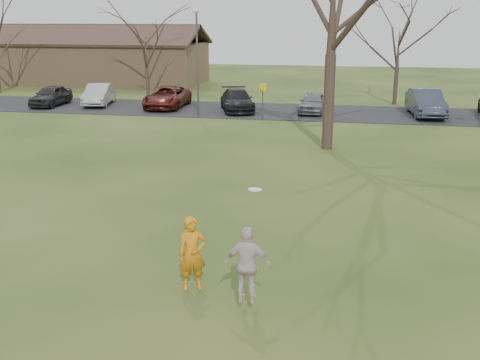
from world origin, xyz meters
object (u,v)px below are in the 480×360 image
car_5 (426,103)px  catching_play (248,265)px  car_0 (51,96)px  building (90,61)px  player_defender (192,254)px  car_4 (313,102)px  car_1 (99,94)px  car_3 (237,100)px  car_2 (167,97)px  lamp_post (197,49)px

car_5 → catching_play: size_ratio=2.00×
car_0 → building: size_ratio=0.19×
player_defender → car_4: player_defender is taller
player_defender → car_1: bearing=95.4°
car_5 → building: size_ratio=0.23×
car_1 → building: 14.18m
player_defender → car_3: player_defender is taller
building → car_0: bearing=-76.1°
car_0 → catching_play: size_ratio=1.64×
car_0 → car_5: bearing=0.2°
player_defender → car_3: bearing=76.0°
car_5 → catching_play: catching_play is taller
car_1 → car_4: size_ratio=1.14×
car_4 → car_2: bearing=-178.9°
car_3 → car_4: bearing=-15.1°
player_defender → car_1: size_ratio=0.39×
car_4 → catching_play: (0.26, -25.26, 0.36)m
car_3 → car_4: (4.75, 0.16, -0.03)m
car_3 → catching_play: bearing=-95.8°
car_2 → lamp_post: 4.98m
car_5 → lamp_post: bearing=-175.0°
player_defender → car_5: 25.69m
car_1 → car_0: bearing=-174.1°
car_3 → car_4: size_ratio=1.23×
building → lamp_post: (14.00, -15.50, 2.04)m
car_4 → car_3: bearing=-175.2°
lamp_post → car_1: bearing=159.3°
car_0 → car_1: car_1 is taller
car_4 → car_5: 6.73m
car_1 → catching_play: (14.62, -25.85, 0.30)m
car_0 → car_2: 7.91m
player_defender → catching_play: catching_play is taller
car_1 → car_2: car_1 is taller
player_defender → car_3: 24.57m
player_defender → car_0: size_ratio=0.43×
car_0 → building: (-3.36, 13.54, 1.23)m
player_defender → building: size_ratio=0.08×
car_3 → catching_play: (5.01, -25.09, 0.33)m
car_4 → player_defender: bearing=-89.8°
player_defender → catching_play: bearing=-52.6°
car_1 → car_2: 4.89m
car_0 → lamp_post: (10.64, -1.96, 3.26)m
car_5 → lamp_post: (-13.45, -2.31, 3.14)m
car_2 → player_defender: bearing=-72.4°
car_2 → car_1: bearing=175.3°
car_0 → car_5: size_ratio=0.82×
car_1 → lamp_post: size_ratio=0.68×
car_3 → catching_play: 25.59m
player_defender → car_5: player_defender is taller
car_0 → building: 14.01m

